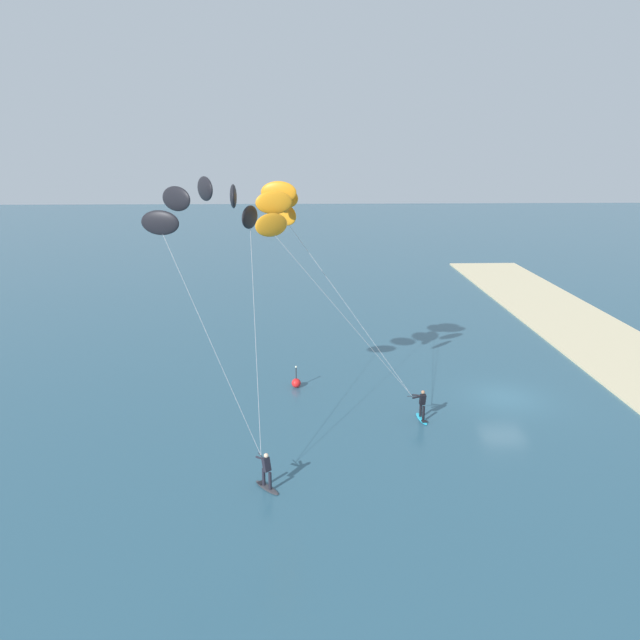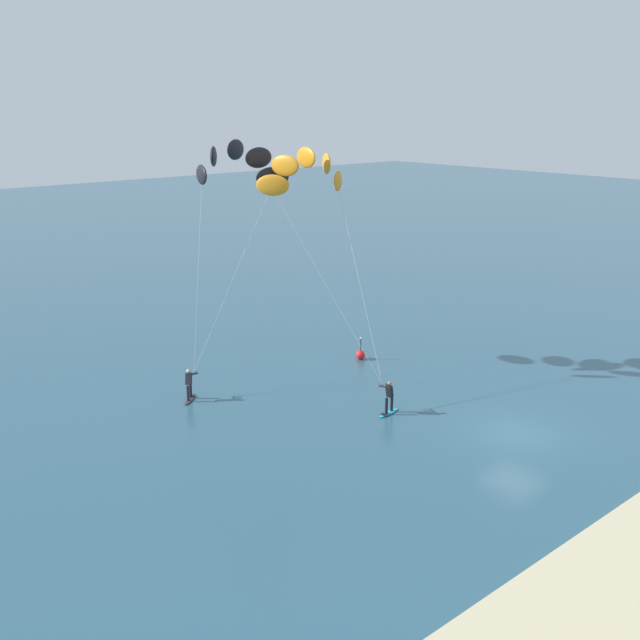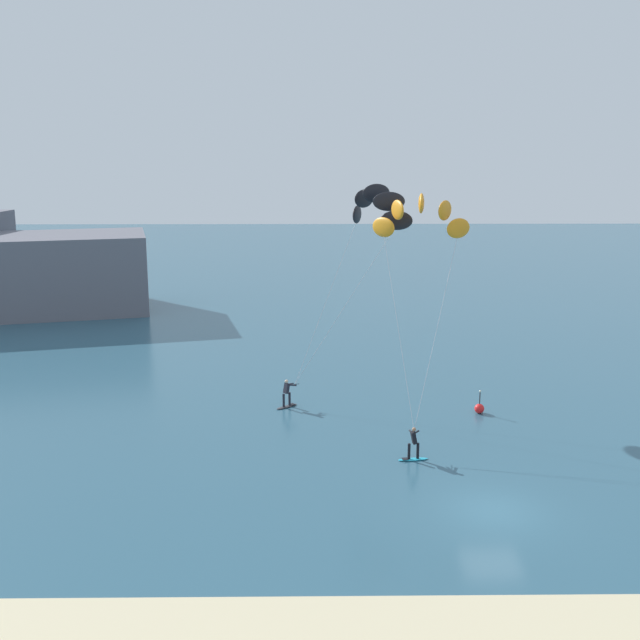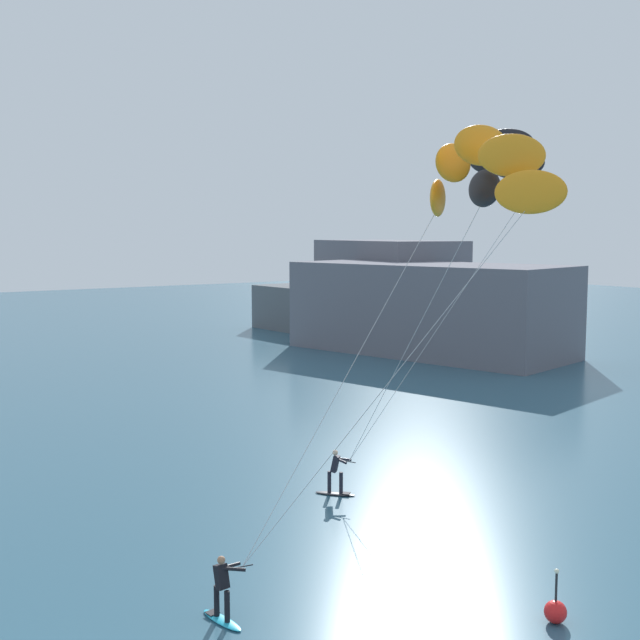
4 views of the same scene
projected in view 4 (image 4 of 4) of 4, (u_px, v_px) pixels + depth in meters
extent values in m
ellipsoid|color=#333338|center=(335.00, 494.00, 29.82)|extent=(1.37, 1.25, 0.08)
cube|color=black|center=(346.00, 493.00, 29.71)|extent=(0.40, 0.40, 0.02)
cylinder|color=black|center=(329.00, 482.00, 29.83)|extent=(0.14, 0.14, 0.78)
cylinder|color=black|center=(341.00, 483.00, 29.72)|extent=(0.14, 0.14, 0.78)
cube|color=black|center=(335.00, 464.00, 29.70)|extent=(0.44, 0.44, 0.63)
sphere|color=beige|center=(335.00, 452.00, 29.65)|extent=(0.20, 0.20, 0.20)
cylinder|color=black|center=(349.00, 462.00, 29.43)|extent=(0.50, 0.28, 0.03)
cylinder|color=black|center=(343.00, 459.00, 29.65)|extent=(0.46, 0.52, 0.15)
cylinder|color=black|center=(341.00, 461.00, 29.46)|extent=(0.61, 0.15, 0.15)
ellipsoid|color=black|center=(484.00, 188.00, 23.97)|extent=(1.88, 0.86, 1.10)
ellipsoid|color=black|center=(493.00, 156.00, 24.56)|extent=(1.90, 0.49, 1.10)
ellipsoid|color=black|center=(505.00, 146.00, 25.71)|extent=(1.81, 1.16, 1.10)
ellipsoid|color=black|center=(516.00, 162.00, 26.95)|extent=(1.44, 1.65, 1.10)
ellipsoid|color=black|center=(521.00, 194.00, 27.76)|extent=(0.86, 1.88, 1.10)
cylinder|color=#B2B2B7|center=(410.00, 344.00, 26.72)|extent=(5.82, 0.64, 9.22)
cylinder|color=#B2B2B7|center=(432.00, 336.00, 28.61)|extent=(3.82, 4.46, 9.22)
ellipsoid|color=#23ADD1|center=(222.00, 620.00, 20.12)|extent=(1.54, 0.57, 0.08)
cube|color=black|center=(212.00, 612.00, 20.41)|extent=(0.32, 0.32, 0.02)
cylinder|color=black|center=(227.00, 606.00, 19.91)|extent=(0.14, 0.14, 0.78)
cylinder|color=black|center=(217.00, 600.00, 20.23)|extent=(0.14, 0.14, 0.78)
cube|color=black|center=(221.00, 577.00, 20.00)|extent=(0.36, 0.34, 0.63)
sphere|color=#9E7051|center=(221.00, 560.00, 19.95)|extent=(0.20, 0.20, 0.20)
cylinder|color=black|center=(243.00, 567.00, 20.22)|extent=(0.11, 0.55, 0.03)
cylinder|color=black|center=(231.00, 566.00, 20.19)|extent=(0.23, 0.61, 0.15)
cylinder|color=black|center=(234.00, 569.00, 20.00)|extent=(0.38, 0.57, 0.15)
ellipsoid|color=orange|center=(531.00, 192.00, 20.42)|extent=(1.62, 1.32, 1.10)
ellipsoid|color=orange|center=(512.00, 155.00, 20.99)|extent=(1.19, 1.70, 1.10)
ellipsoid|color=orange|center=(481.00, 145.00, 22.11)|extent=(0.58, 1.81, 1.10)
ellipsoid|color=orange|center=(453.00, 163.00, 23.31)|extent=(0.75, 1.81, 1.10)
ellipsoid|color=orange|center=(438.00, 198.00, 24.09)|extent=(1.32, 1.62, 1.10)
cylinder|color=#B2B2B7|center=(387.00, 384.00, 20.34)|extent=(3.06, 6.64, 8.94)
cylinder|color=#B2B2B7|center=(349.00, 372.00, 22.17)|extent=(1.03, 7.23, 8.94)
sphere|color=red|center=(555.00, 612.00, 20.04)|extent=(0.56, 0.56, 0.56)
cylinder|color=#262628|center=(556.00, 587.00, 19.97)|extent=(0.06, 0.06, 0.70)
sphere|color=#F2F2CC|center=(557.00, 571.00, 19.92)|extent=(0.12, 0.12, 0.12)
cube|color=#565B60|center=(342.00, 311.00, 77.15)|extent=(18.83, 9.44, 4.24)
cube|color=slate|center=(387.00, 287.00, 76.49)|extent=(16.75, 9.71, 8.73)
cube|color=slate|center=(429.00, 308.00, 64.41)|extent=(23.34, 14.09, 7.05)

